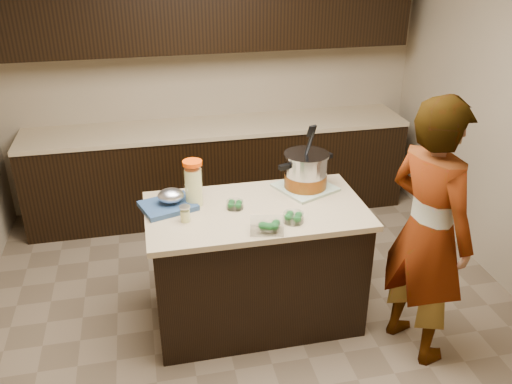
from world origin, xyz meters
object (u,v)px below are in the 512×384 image
island (256,264)px  stock_pot (306,173)px  lemonade_pitcher (194,185)px  person (428,232)px

island → stock_pot: bearing=27.9°
lemonade_pitcher → person: 1.53m
island → person: bearing=-27.3°
lemonade_pitcher → person: (1.37, -0.64, -0.16)m
stock_pot → person: size_ratio=0.26×
island → lemonade_pitcher: bearing=160.4°
island → person: (0.98, -0.51, 0.43)m
island → stock_pot: stock_pot is taller
lemonade_pitcher → person: person is taller
stock_pot → lemonade_pitcher: (-0.80, -0.08, 0.02)m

